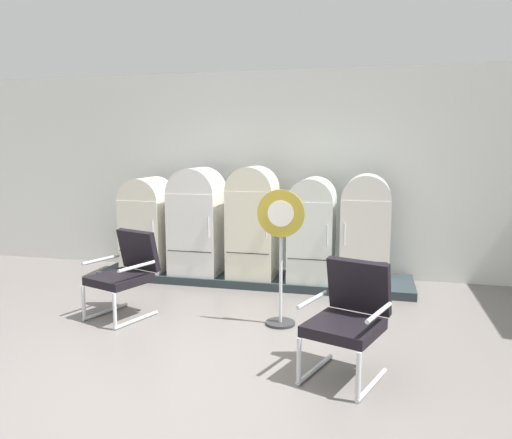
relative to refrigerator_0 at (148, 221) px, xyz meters
name	(u,v)px	position (x,y,z in m)	size (l,w,h in m)	color
ground	(166,377)	(1.57, -2.94, -0.85)	(12.00, 10.00, 0.05)	slate
back_wall	(263,172)	(1.57, 0.72, 0.70)	(11.76, 0.12, 3.03)	silver
display_plinth	(253,277)	(1.57, 0.09, -0.77)	(4.47, 0.95, 0.11)	#263034
refrigerator_0	(148,221)	(0.00, 0.00, 0.00)	(0.62, 0.72, 1.36)	silver
refrigerator_1	(197,218)	(0.78, -0.02, 0.08)	(0.70, 0.69, 1.51)	white
refrigerator_2	(253,219)	(1.61, -0.06, 0.10)	(0.64, 0.61, 1.54)	beige
refrigerator_3	(312,226)	(2.44, -0.01, 0.02)	(0.60, 0.71, 1.40)	silver
refrigerator_4	(366,226)	(3.14, -0.03, 0.05)	(0.63, 0.66, 1.45)	silver
armchair_left	(126,270)	(0.53, -1.66, -0.30)	(0.77, 0.84, 0.97)	silver
armchair_right	(349,315)	(3.07, -2.58, -0.30)	(0.77, 0.84, 0.97)	silver
sign_stand	(281,256)	(2.30, -1.56, -0.07)	(0.51, 0.32, 1.48)	#2D2D30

